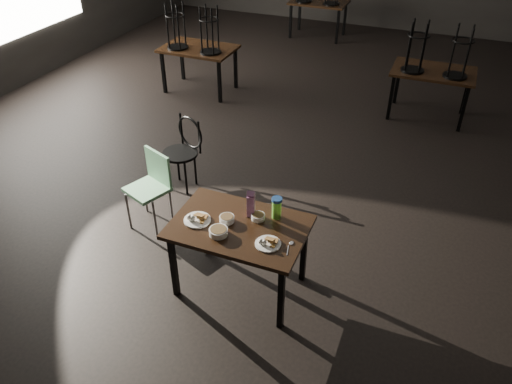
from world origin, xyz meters
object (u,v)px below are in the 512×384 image
at_px(main_table, 239,232).
at_px(water_bottle, 277,208).
at_px(bentwood_chair, 184,147).
at_px(juice_carton, 251,204).
at_px(school_chair, 152,183).

distance_m(main_table, water_bottle, 0.40).
bearing_deg(bentwood_chair, water_bottle, -15.23).
relative_size(juice_carton, bentwood_chair, 0.30).
xyz_separation_m(bentwood_chair, school_chair, (0.02, -0.78, -0.02)).
height_order(juice_carton, bentwood_chair, juice_carton).
height_order(juice_carton, school_chair, juice_carton).
bearing_deg(main_table, bentwood_chair, 134.01).
height_order(main_table, school_chair, school_chair).
distance_m(bentwood_chair, school_chair, 0.78).
relative_size(main_table, water_bottle, 5.74).
bearing_deg(main_table, water_bottle, 41.59).
xyz_separation_m(main_table, bentwood_chair, (-1.31, 1.36, -0.14)).
xyz_separation_m(main_table, water_bottle, (0.27, 0.24, 0.19)).
height_order(water_bottle, bentwood_chair, water_bottle).
bearing_deg(bentwood_chair, main_table, -25.75).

